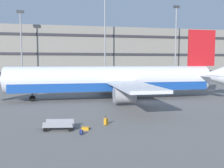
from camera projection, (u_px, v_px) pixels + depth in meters
The scene contains 10 objects.
ground_plane at pixel (145, 102), 35.86m from camera, with size 600.00×600.00×0.00m, color slate.
terminal_structure at pixel (98, 55), 83.90m from camera, with size 158.61×22.13×16.50m.
airliner at pixel (114, 80), 38.46m from camera, with size 38.39×30.80×11.21m.
light_mast_left at pixel (21, 41), 63.67m from camera, with size 1.80×0.50×19.27m.
light_mast_center_left at pixel (105, 30), 67.70m from camera, with size 1.80×0.50×26.23m.
light_mast_center_right at pixel (176, 38), 72.04m from camera, with size 1.80×0.50×22.39m.
suitcase_laid_flat at pixel (86, 128), 21.10m from camera, with size 0.74×0.62×0.25m.
suitcase_teal at pixel (106, 121), 22.71m from camera, with size 0.46×0.50×0.83m.
backpack_black at pixel (81, 132), 19.62m from camera, with size 0.38×0.30×0.51m.
baggage_cart at pixel (59, 125), 21.06m from camera, with size 3.36×1.68×0.82m.
Camera 1 is at (-11.70, -33.84, 5.86)m, focal length 39.03 mm.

